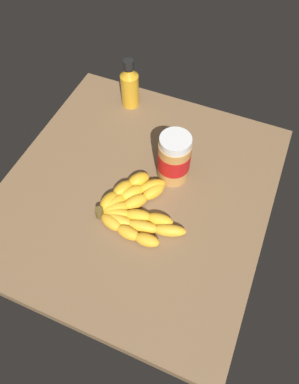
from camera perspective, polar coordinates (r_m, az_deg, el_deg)
ground_plane at (r=92.99cm, az=-2.11°, el=-0.29°), size 72.38×67.32×4.65cm
banana_bunch at (r=86.14cm, az=-2.69°, el=-2.51°), size 19.90×23.20×3.76cm
peanut_butter_jar at (r=88.34cm, az=4.00°, el=5.46°), size 8.31×8.31×14.21cm
honey_bottle at (r=107.61cm, az=-3.22°, el=16.83°), size 5.36×5.36×15.28cm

